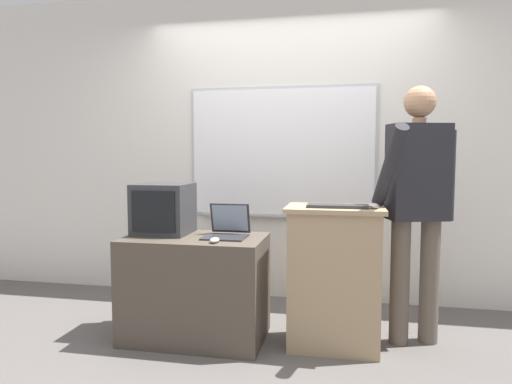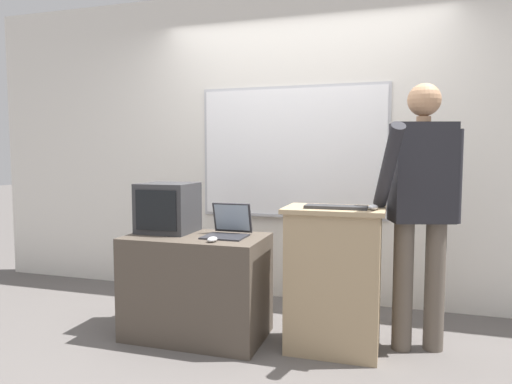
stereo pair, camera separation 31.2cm
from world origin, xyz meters
The scene contains 10 objects.
ground_plane centered at (0.00, 0.00, 0.00)m, with size 30.00×30.00×0.00m, color #5B5654.
back_wall centered at (0.00, 1.36, 1.38)m, with size 6.40×0.17×2.75m.
lectern_podium centered at (0.43, 0.31, 0.48)m, with size 0.65×0.43×0.95m.
side_desk centered at (-0.53, 0.26, 0.36)m, with size 0.97×0.57×0.73m.
person_presenter centered at (0.97, 0.47, 1.01)m, with size 0.56×0.63×1.75m.
laptop centered at (-0.31, 0.33, 0.79)m, with size 0.29×0.31×0.23m.
wireless_keyboard centered at (0.45, 0.26, 0.96)m, with size 0.39×0.14×0.02m.
computer_mouse_by_laptop centered at (-0.33, 0.08, 0.74)m, with size 0.06×0.10×0.03m.
computer_mouse_by_keyboard centered at (0.68, 0.25, 0.97)m, with size 0.06×0.10×0.03m.
crt_monitor centered at (-0.79, 0.34, 0.91)m, with size 0.38×0.36×0.36m.
Camera 2 is at (0.81, -2.66, 1.30)m, focal length 32.00 mm.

